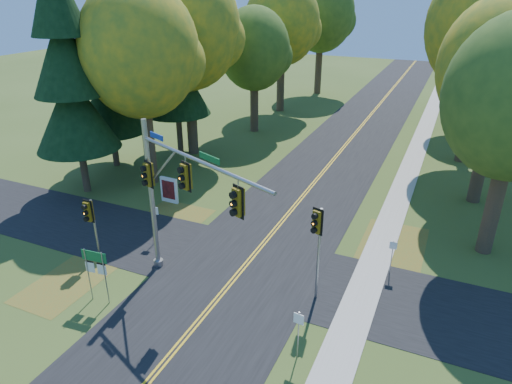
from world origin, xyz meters
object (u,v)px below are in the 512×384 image
at_px(east_signal_pole, 317,232).
at_px(route_sign_cluster, 95,266).
at_px(info_kiosk, 169,190).
at_px(traffic_mast, 174,190).

distance_m(east_signal_pole, route_sign_cluster, 10.13).
xyz_separation_m(east_signal_pole, route_sign_cluster, (-9.07, -4.18, -1.70)).
bearing_deg(info_kiosk, east_signal_pole, -24.78).
height_order(east_signal_pole, info_kiosk, east_signal_pole).
xyz_separation_m(route_sign_cluster, info_kiosk, (-3.07, 10.33, -1.06)).
bearing_deg(route_sign_cluster, east_signal_pole, 19.70).
bearing_deg(east_signal_pole, route_sign_cluster, -136.99).
relative_size(east_signal_pole, route_sign_cluster, 1.74).
bearing_deg(traffic_mast, info_kiosk, 149.99).
bearing_deg(east_signal_pole, info_kiosk, 171.39).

